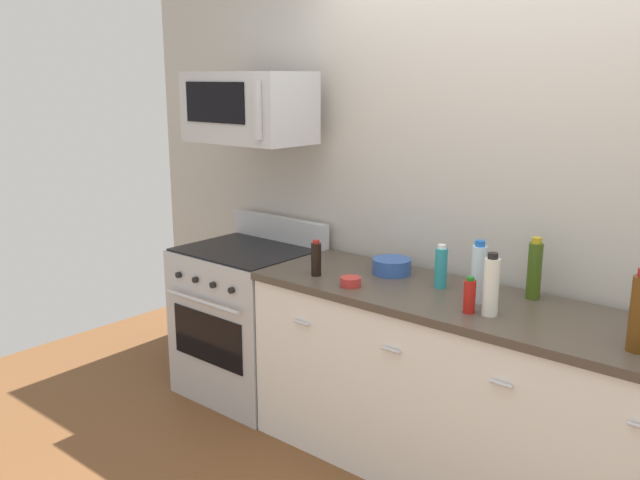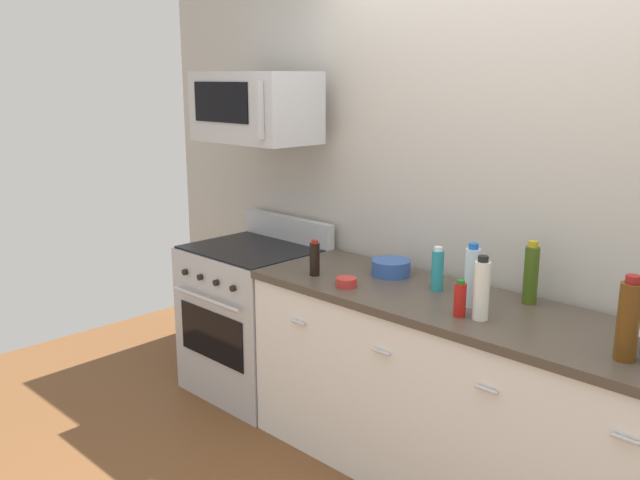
# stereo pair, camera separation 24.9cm
# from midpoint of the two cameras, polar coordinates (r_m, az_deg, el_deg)

# --- Properties ---
(back_wall) EXTENTS (5.42, 0.10, 2.70)m
(back_wall) POSITION_cam_midpoint_polar(r_m,az_deg,el_deg) (3.40, 14.88, 3.42)
(back_wall) COLOR #B7B2A8
(back_wall) RESTS_ON ground_plane
(counter_unit) EXTENTS (2.33, 0.66, 0.92)m
(counter_unit) POSITION_cam_midpoint_polar(r_m,az_deg,el_deg) (3.32, 10.78, -12.79)
(counter_unit) COLOR white
(counter_unit) RESTS_ON ground_plane
(range_oven) EXTENTS (0.76, 0.69, 1.07)m
(range_oven) POSITION_cam_midpoint_polar(r_m,az_deg,el_deg) (4.22, -7.74, -6.70)
(range_oven) COLOR #B7BABF
(range_oven) RESTS_ON ground_plane
(microwave) EXTENTS (0.74, 0.44, 0.40)m
(microwave) POSITION_cam_midpoint_polar(r_m,az_deg,el_deg) (4.00, -7.84, 10.97)
(microwave) COLOR #B7BABF
(bottle_water_clear) EXTENTS (0.07, 0.07, 0.29)m
(bottle_water_clear) POSITION_cam_midpoint_polar(r_m,az_deg,el_deg) (3.11, 10.92, -2.81)
(bottle_water_clear) COLOR silver
(bottle_water_clear) RESTS_ON countertop_slab
(bottle_olive_oil) EXTENTS (0.07, 0.07, 0.29)m
(bottle_olive_oil) POSITION_cam_midpoint_polar(r_m,az_deg,el_deg) (3.23, 15.48, -2.45)
(bottle_olive_oil) COLOR #385114
(bottle_olive_oil) RESTS_ON countertop_slab
(bottle_soy_sauce_dark) EXTENTS (0.05, 0.05, 0.19)m
(bottle_soy_sauce_dark) POSITION_cam_midpoint_polar(r_m,az_deg,el_deg) (3.49, -2.36, -1.61)
(bottle_soy_sauce_dark) COLOR black
(bottle_soy_sauce_dark) RESTS_ON countertop_slab
(bottle_hot_sauce_red) EXTENTS (0.05, 0.05, 0.16)m
(bottle_hot_sauce_red) POSITION_cam_midpoint_polar(r_m,az_deg,el_deg) (2.99, 10.13, -4.66)
(bottle_hot_sauce_red) COLOR #B21914
(bottle_hot_sauce_red) RESTS_ON countertop_slab
(bottle_vinegar_white) EXTENTS (0.07, 0.07, 0.28)m
(bottle_vinegar_white) POSITION_cam_midpoint_polar(r_m,az_deg,el_deg) (2.96, 11.85, -3.81)
(bottle_vinegar_white) COLOR silver
(bottle_vinegar_white) RESTS_ON countertop_slab
(bottle_dish_soap) EXTENTS (0.06, 0.06, 0.22)m
(bottle_dish_soap) POSITION_cam_midpoint_polar(r_m,az_deg,el_deg) (3.32, 8.03, -2.31)
(bottle_dish_soap) COLOR teal
(bottle_dish_soap) RESTS_ON countertop_slab
(bowl_red_small) EXTENTS (0.10, 0.10, 0.04)m
(bowl_red_small) POSITION_cam_midpoint_polar(r_m,az_deg,el_deg) (3.33, 0.45, -3.52)
(bowl_red_small) COLOR #B72D28
(bowl_red_small) RESTS_ON countertop_slab
(bowl_blue_mixing) EXTENTS (0.20, 0.20, 0.08)m
(bowl_blue_mixing) POSITION_cam_midpoint_polar(r_m,az_deg,el_deg) (3.54, 4.04, -2.19)
(bowl_blue_mixing) COLOR #2D519E
(bowl_blue_mixing) RESTS_ON countertop_slab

